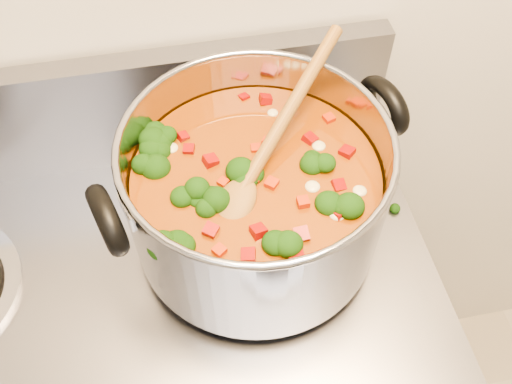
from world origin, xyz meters
TOP-DOWN VIEW (x-y plane):
  - stockpot at (0.18, 1.32)m, footprint 0.35×0.28m
  - wooden_spoon at (0.19, 1.33)m, footprint 0.19×0.21m
  - cooktop_crumbs at (0.13, 1.23)m, footprint 0.37×0.05m

SIDE VIEW (x-z plane):
  - cooktop_crumbs at x=0.13m, z-range 0.92..0.93m
  - stockpot at x=0.18m, z-range 0.92..1.09m
  - wooden_spoon at x=0.19m, z-range 1.01..1.10m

